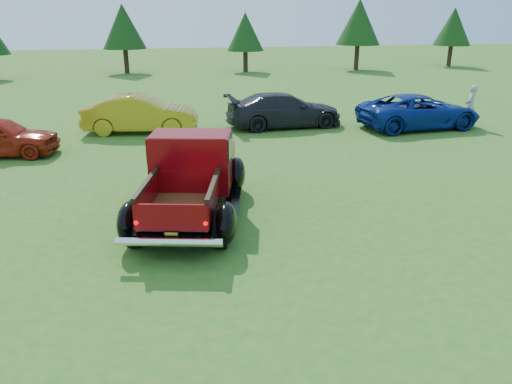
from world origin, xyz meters
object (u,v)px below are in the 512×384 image
(tree_mid_right, at_px, (245,32))
(show_car_blue, at_px, (419,111))
(tree_far_east, at_px, (453,27))
(tree_mid_left, at_px, (123,27))
(spectator, at_px, (470,106))
(pickup_truck, at_px, (192,174))
(show_car_yellow, at_px, (141,114))
(tree_east, at_px, (359,22))
(show_car_grey, at_px, (284,110))

(tree_mid_right, relative_size, show_car_blue, 0.92)
(tree_far_east, xyz_separation_m, show_car_blue, (-15.40, -21.91, -2.58))
(tree_mid_left, bearing_deg, spectator, -58.86)
(pickup_truck, bearing_deg, show_car_yellow, 111.81)
(tree_mid_left, relative_size, tree_far_east, 1.04)
(tree_east, bearing_deg, tree_far_east, 6.34)
(tree_mid_right, relative_size, pickup_truck, 0.85)
(show_car_yellow, bearing_deg, tree_mid_left, 11.77)
(tree_mid_right, bearing_deg, spectator, -77.79)
(pickup_truck, bearing_deg, tree_far_east, 63.42)
(tree_mid_right, distance_m, show_car_grey, 20.30)
(tree_mid_right, relative_size, tree_east, 0.81)
(tree_far_east, bearing_deg, show_car_yellow, -142.09)
(spectator, bearing_deg, show_car_yellow, -52.74)
(tree_mid_right, bearing_deg, tree_far_east, 1.59)
(tree_mid_left, height_order, show_car_grey, tree_mid_left)
(show_car_blue, xyz_separation_m, spectator, (2.09, -0.24, 0.17))
(tree_far_east, bearing_deg, tree_mid_right, -178.41)
(show_car_yellow, height_order, show_car_grey, show_car_yellow)
(pickup_truck, bearing_deg, show_car_blue, 49.94)
(tree_mid_left, xyz_separation_m, show_car_blue, (11.60, -22.41, -2.72))
(tree_mid_right, height_order, tree_far_east, tree_far_east)
(tree_mid_left, distance_m, show_car_yellow, 20.99)
(show_car_grey, bearing_deg, tree_mid_right, -9.68)
(tree_mid_left, relative_size, show_car_blue, 1.05)
(show_car_yellow, relative_size, spectator, 2.56)
(tree_east, xyz_separation_m, pickup_truck, (-15.97, -27.74, -2.80))
(show_car_grey, relative_size, show_car_blue, 0.97)
(show_car_blue, height_order, spectator, spectator)
(show_car_yellow, distance_m, spectator, 12.88)
(tree_east, relative_size, pickup_truck, 1.05)
(spectator, bearing_deg, tree_far_east, -165.46)
(tree_far_east, bearing_deg, tree_east, -173.66)
(tree_mid_right, distance_m, pickup_truck, 29.17)
(tree_mid_right, distance_m, show_car_blue, 21.69)
(tree_mid_left, relative_size, show_car_yellow, 1.18)
(tree_far_east, relative_size, pickup_truck, 0.93)
(show_car_grey, bearing_deg, pickup_truck, 148.96)
(show_car_blue, bearing_deg, show_car_grey, 71.30)
(tree_mid_right, xyz_separation_m, spectator, (4.68, -21.65, -2.14))
(tree_far_east, relative_size, show_car_grey, 1.04)
(pickup_truck, relative_size, show_car_grey, 1.12)
(show_car_blue, bearing_deg, tree_far_east, -38.45)
(tree_mid_left, bearing_deg, tree_mid_right, -6.34)
(tree_mid_left, height_order, show_car_blue, tree_mid_left)
(tree_far_east, bearing_deg, pickup_truck, -130.98)
(tree_east, xyz_separation_m, show_car_blue, (-6.40, -20.91, -2.99))
(pickup_truck, bearing_deg, tree_mid_left, 108.38)
(tree_mid_right, height_order, tree_east, tree_east)
(tree_far_east, bearing_deg, spectator, -121.01)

